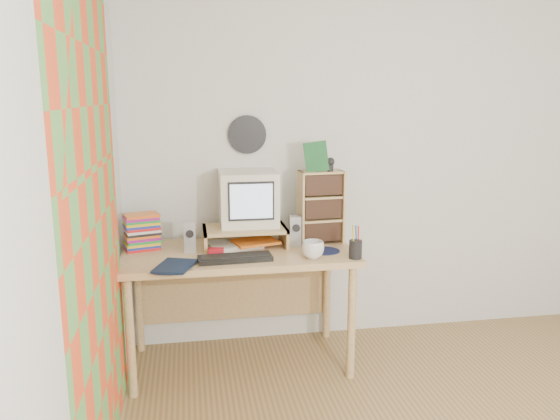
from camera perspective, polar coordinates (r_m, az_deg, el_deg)
name	(u,v)px	position (r m, az deg, el deg)	size (l,w,h in m)	color
back_wall	(381,159)	(3.84, 10.52, 5.26)	(3.50, 3.50, 0.00)	silver
left_wall	(58,230)	(1.93, -22.22, -1.96)	(3.50, 3.50, 0.00)	silver
curtain	(96,225)	(2.40, -18.72, -1.53)	(2.20, 2.20, 0.00)	#E54720
wall_disc	(247,135)	(3.59, -3.45, 7.87)	(0.25, 0.25, 0.02)	black
desk	(238,268)	(3.46, -4.41, -6.09)	(1.40, 0.70, 0.75)	#DCB576
monitor_riser	(245,231)	(3.43, -3.69, -2.23)	(0.52, 0.30, 0.12)	#D8B572
crt_monitor	(249,199)	(3.44, -3.28, 1.17)	(0.36, 0.36, 0.34)	silver
speaker_left	(190,237)	(3.34, -9.40, -2.78)	(0.07, 0.07, 0.19)	#A5A5A9
speaker_right	(295,231)	(3.43, 1.57, -2.20)	(0.07, 0.07, 0.19)	#A5A5A9
keyboard	(235,258)	(3.16, -4.73, -5.04)	(0.42, 0.14, 0.03)	black
dvd_stack	(142,227)	(3.45, -14.23, -1.71)	(0.20, 0.14, 0.29)	brown
cd_rack	(321,207)	(3.50, 4.27, 0.33)	(0.28, 0.15, 0.46)	#D8B572
mug	(313,250)	(3.19, 3.46, -4.16)	(0.13, 0.13, 0.10)	silver
diary	(159,263)	(3.09, -12.56, -5.48)	(0.23, 0.17, 0.05)	#0E1A34
mousepad	(324,251)	(3.35, 4.67, -4.27)	(0.19, 0.19, 0.00)	#101A36
pen_cup	(356,246)	(3.20, 7.90, -3.72)	(0.08, 0.08, 0.15)	black
papers	(242,243)	(3.43, -3.98, -3.51)	(0.31, 0.23, 0.04)	beige
red_box	(216,252)	(3.26, -6.69, -4.39)	(0.09, 0.05, 0.04)	red
game_box	(316,157)	(3.42, 3.80, 5.59)	(0.14, 0.03, 0.19)	#195829
webcam	(330,164)	(3.43, 5.29, 4.77)	(0.05, 0.05, 0.09)	black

